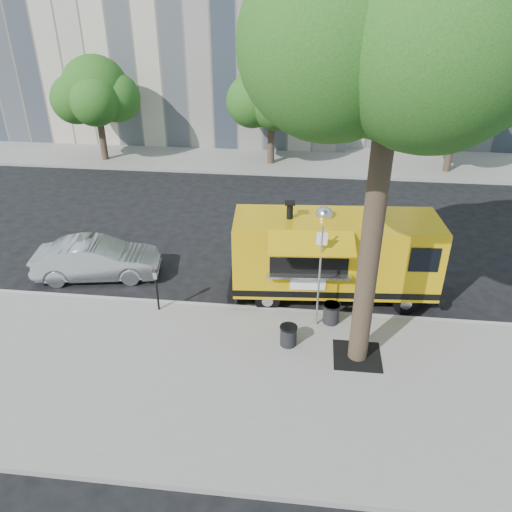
# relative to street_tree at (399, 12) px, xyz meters

# --- Properties ---
(ground) EXTENTS (120.00, 120.00, 0.00)m
(ground) POSITION_rel_street_tree_xyz_m (-2.60, 2.80, -8.01)
(ground) COLOR black
(ground) RESTS_ON ground
(sidewalk) EXTENTS (60.00, 6.00, 0.15)m
(sidewalk) POSITION_rel_street_tree_xyz_m (-2.60, -1.20, -7.94)
(sidewalk) COLOR gray
(sidewalk) RESTS_ON ground
(curb) EXTENTS (60.00, 0.14, 0.16)m
(curb) POSITION_rel_street_tree_xyz_m (-2.60, 1.87, -7.94)
(curb) COLOR #999993
(curb) RESTS_ON ground
(far_sidewalk) EXTENTS (60.00, 5.00, 0.15)m
(far_sidewalk) POSITION_rel_street_tree_xyz_m (-2.60, 16.30, -7.94)
(far_sidewalk) COLOR gray
(far_sidewalk) RESTS_ON ground
(street_tree) EXTENTS (4.68, 4.68, 10.27)m
(street_tree) POSITION_rel_street_tree_xyz_m (0.00, 0.00, 0.00)
(street_tree) COLOR #33261C
(street_tree) RESTS_ON sidewalk
(tree_well) EXTENTS (1.20, 1.20, 0.02)m
(tree_well) POSITION_rel_street_tree_xyz_m (0.00, 0.00, -7.86)
(tree_well) COLOR black
(tree_well) RESTS_ON sidewalk
(far_tree_a) EXTENTS (3.42, 3.42, 5.36)m
(far_tree_a) POSITION_rel_street_tree_xyz_m (-12.60, 15.10, -4.24)
(far_tree_a) COLOR #33261C
(far_tree_a) RESTS_ON far_sidewalk
(far_tree_b) EXTENTS (3.60, 3.60, 5.50)m
(far_tree_b) POSITION_rel_street_tree_xyz_m (-3.60, 15.50, -4.18)
(far_tree_b) COLOR #33261C
(far_tree_b) RESTS_ON far_sidewalk
(far_tree_c) EXTENTS (3.24, 3.24, 5.21)m
(far_tree_c) POSITION_rel_street_tree_xyz_m (5.40, 15.20, -4.30)
(far_tree_c) COLOR #33261C
(far_tree_c) RESTS_ON far_sidewalk
(sign_post) EXTENTS (0.28, 0.06, 3.00)m
(sign_post) POSITION_rel_street_tree_xyz_m (-1.05, 1.25, -6.16)
(sign_post) COLOR silver
(sign_post) RESTS_ON sidewalk
(parking_meter) EXTENTS (0.11, 0.11, 1.33)m
(parking_meter) POSITION_rel_street_tree_xyz_m (-5.60, 1.45, -7.03)
(parking_meter) COLOR black
(parking_meter) RESTS_ON sidewalk
(food_truck) EXTENTS (6.37, 3.23, 3.07)m
(food_truck) POSITION_rel_street_tree_xyz_m (-0.63, 2.97, -6.57)
(food_truck) COLOR #D4A40B
(food_truck) RESTS_ON ground
(sedan) EXTENTS (4.14, 2.05, 1.30)m
(sedan) POSITION_rel_street_tree_xyz_m (-8.16, 3.27, -7.36)
(sedan) COLOR #B1B3B8
(sedan) RESTS_ON ground
(trash_bin_left) EXTENTS (0.47, 0.47, 0.56)m
(trash_bin_left) POSITION_rel_street_tree_xyz_m (-1.77, 0.28, -7.56)
(trash_bin_left) COLOR black
(trash_bin_left) RESTS_ON sidewalk
(trash_bin_right) EXTENTS (0.49, 0.49, 0.58)m
(trash_bin_right) POSITION_rel_street_tree_xyz_m (-0.65, 1.40, -7.55)
(trash_bin_right) COLOR black
(trash_bin_right) RESTS_ON sidewalk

